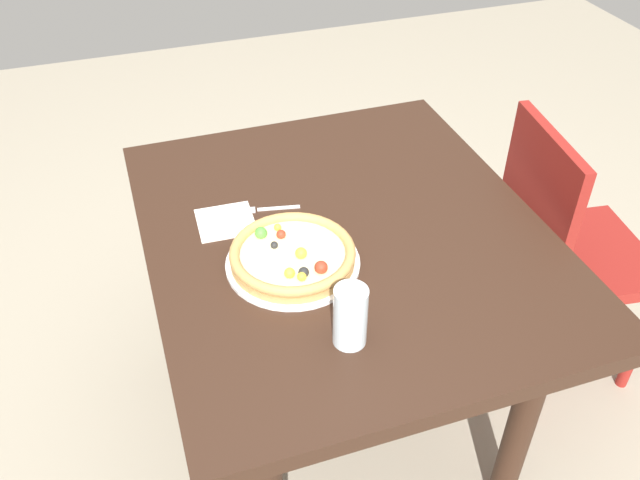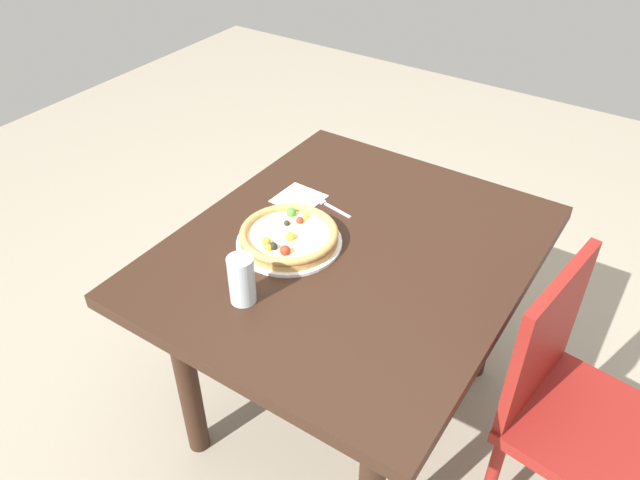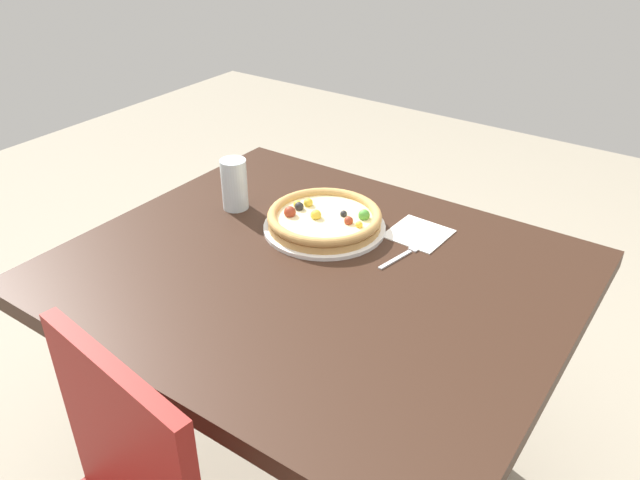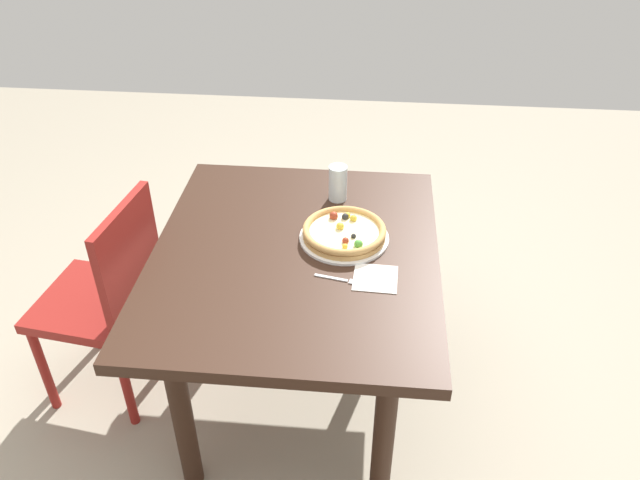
% 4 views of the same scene
% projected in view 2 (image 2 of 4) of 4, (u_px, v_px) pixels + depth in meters
% --- Properties ---
extents(ground_plane, '(6.00, 6.00, 0.00)m').
position_uv_depth(ground_plane, '(345.00, 404.00, 2.25)').
color(ground_plane, '#9E937F').
extents(dining_table, '(1.14, 0.97, 0.72)m').
position_uv_depth(dining_table, '(350.00, 274.00, 1.87)').
color(dining_table, '#331E14').
rests_on(dining_table, ground).
extents(chair_near, '(0.45, 0.45, 0.87)m').
position_uv_depth(chair_near, '(573.00, 406.00, 1.66)').
color(chair_near, maroon).
rests_on(chair_near, ground).
extents(plate, '(0.31, 0.31, 0.01)m').
position_uv_depth(plate, '(289.00, 242.00, 1.82)').
color(plate, white).
rests_on(plate, dining_table).
extents(pizza, '(0.29, 0.29, 0.05)m').
position_uv_depth(pizza, '(289.00, 235.00, 1.80)').
color(pizza, tan).
rests_on(pizza, plate).
extents(fork, '(0.05, 0.16, 0.00)m').
position_uv_depth(fork, '(328.00, 205.00, 1.98)').
color(fork, silver).
rests_on(fork, dining_table).
extents(drinking_glass, '(0.07, 0.07, 0.14)m').
position_uv_depth(drinking_glass, '(242.00, 280.00, 1.59)').
color(drinking_glass, silver).
rests_on(drinking_glass, dining_table).
extents(napkin, '(0.15, 0.15, 0.00)m').
position_uv_depth(napkin, '(299.00, 199.00, 2.01)').
color(napkin, white).
rests_on(napkin, dining_table).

